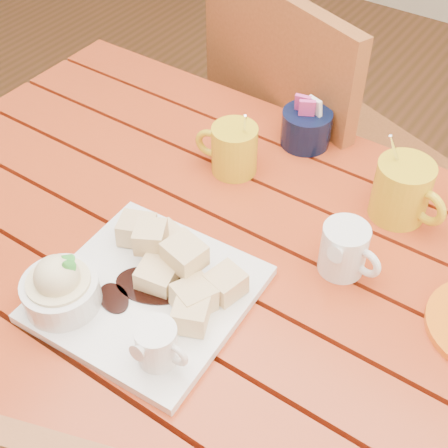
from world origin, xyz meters
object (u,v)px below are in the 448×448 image
Objects in this scene: dessert_plate at (129,288)px; coffee_mug_left at (233,148)px; coffee_mug_right at (403,190)px; table at (209,285)px; chair_far at (307,151)px.

coffee_mug_left is (-0.05, 0.34, 0.02)m from dessert_plate.
coffee_mug_left is at bearing 98.06° from dessert_plate.
dessert_plate is 1.89× the size of coffee_mug_right.
coffee_mug_right reaches higher than coffee_mug_left.
table is 0.56m from chair_far.
dessert_plate is 0.47m from coffee_mug_right.
table is at bearing -79.74° from coffee_mug_left.
coffee_mug_left is at bearing 111.62° from table.
chair_far is (-0.03, 0.37, -0.25)m from coffee_mug_left.
coffee_mug_left is 0.45m from chair_far.
dessert_plate is (-0.02, -0.16, 0.14)m from table.
coffee_mug_right is at bearing 46.15° from table.
dessert_plate is 0.34m from coffee_mug_left.
coffee_mug_left is 0.88× the size of coffee_mug_right.
chair_far is at bearing 83.11° from coffee_mug_left.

